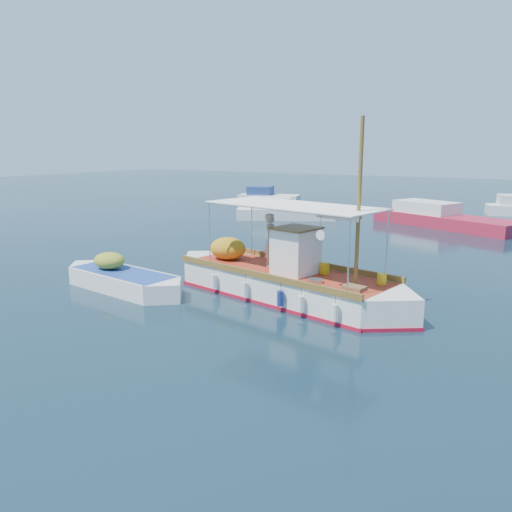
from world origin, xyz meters
The scene contains 6 objects.
ground centered at (0.00, 0.00, 0.00)m, with size 160.00×160.00×0.00m, color black.
fishing_caique centered at (0.03, 0.59, 0.57)m, with size 10.24×4.23×6.36m.
dinghy centered at (-5.58, -1.74, 0.32)m, with size 6.14×2.25×1.51m.
bg_boat_nw centered at (-9.48, 18.23, 0.49)m, with size 7.49×5.53×1.80m.
bg_boat_n centered at (1.43, 20.52, 0.49)m, with size 10.27×6.59×1.80m.
bg_boat_far_w centered at (-15.93, 27.06, 0.49)m, with size 6.14×3.81×1.80m.
Camera 1 is at (8.18, -14.62, 5.22)m, focal length 35.00 mm.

